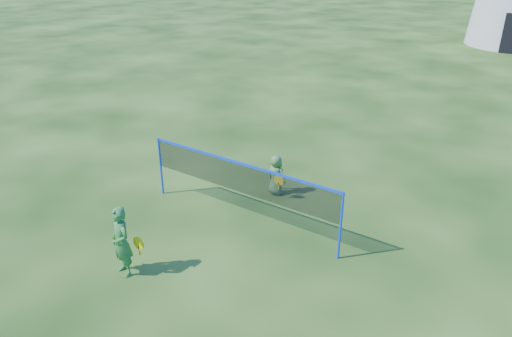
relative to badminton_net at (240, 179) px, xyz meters
name	(u,v)px	position (x,y,z in m)	size (l,w,h in m)	color
ground	(236,235)	(0.23, -0.49, -1.14)	(220.00, 220.00, 0.00)	black
badminton_net	(240,179)	(0.00, 0.00, 0.00)	(5.05, 0.05, 1.55)	blue
player_girl	(121,242)	(-0.75, -2.83, -0.41)	(0.72, 0.48, 1.47)	#348236
player_boy	(276,175)	(-0.07, 1.66, -0.61)	(0.64, 0.44, 1.06)	#4F8741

